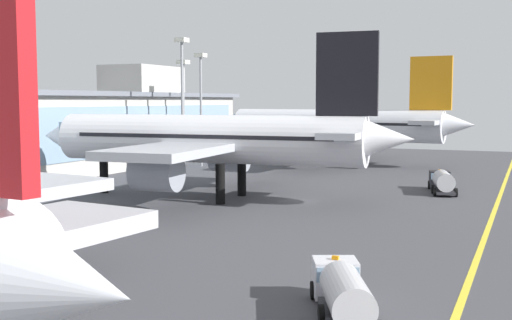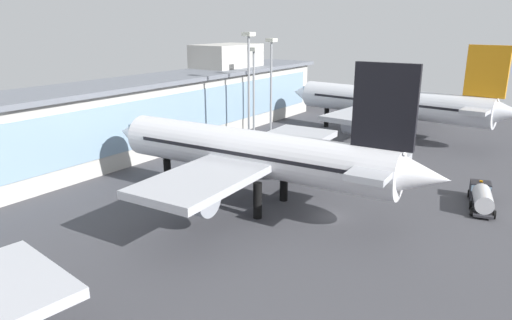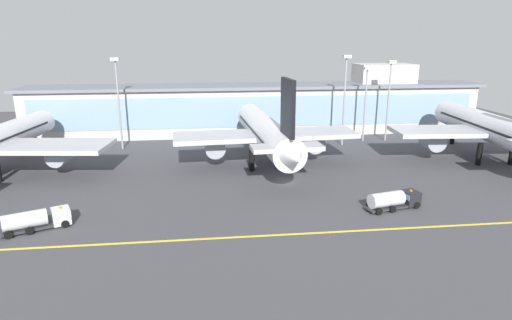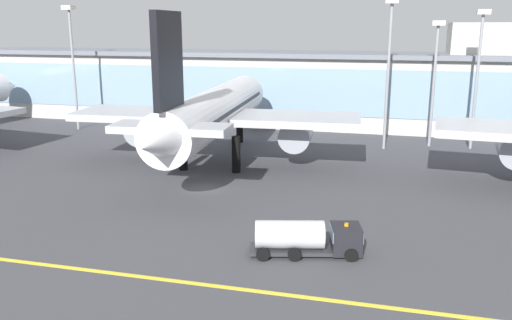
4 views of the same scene
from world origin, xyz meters
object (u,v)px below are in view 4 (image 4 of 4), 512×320
fuel_tanker_truck (310,237)px  apron_light_mast_far_east (479,57)px  apron_light_mast_centre (72,49)px  apron_light_mast_west (435,63)px  airliner_near_right (215,112)px  apron_light_mast_east (389,52)px

fuel_tanker_truck → apron_light_mast_far_east: size_ratio=0.46×
apron_light_mast_centre → apron_light_mast_far_east: apron_light_mast_centre is taller
apron_light_mast_west → apron_light_mast_centre: size_ratio=0.88×
airliner_near_right → apron_light_mast_east: 27.81m
airliner_near_right → apron_light_mast_centre: (-32.39, 18.41, 7.10)m
apron_light_mast_west → apron_light_mast_centre: apron_light_mast_centre is taller
airliner_near_right → apron_light_mast_west: bearing=-59.0°
apron_light_mast_centre → apron_light_mast_far_east: size_ratio=1.05×
airliner_near_right → apron_light_mast_far_east: bearing=-64.2°
apron_light_mast_west → apron_light_mast_far_east: size_ratio=0.92×
apron_light_mast_centre → apron_light_mast_east: size_ratio=0.98×
apron_light_mast_far_east → fuel_tanker_truck: bearing=-111.3°
fuel_tanker_truck → apron_light_mast_far_east: (17.54, 44.88, 12.17)m
apron_light_mast_west → apron_light_mast_far_east: bearing=-2.1°
apron_light_mast_east → apron_light_mast_far_east: size_ratio=1.07×
fuel_tanker_truck → apron_light_mast_centre: bearing=124.5°
airliner_near_right → apron_light_mast_west: 34.89m
airliner_near_right → apron_light_mast_west: (28.28, 19.64, 5.62)m
fuel_tanker_truck → apron_light_mast_centre: size_ratio=0.44×
apron_light_mast_centre → airliner_near_right: bearing=-29.6°
apron_light_mast_east → apron_light_mast_far_east: 13.24m
apron_light_mast_west → apron_light_mast_centre: 60.71m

